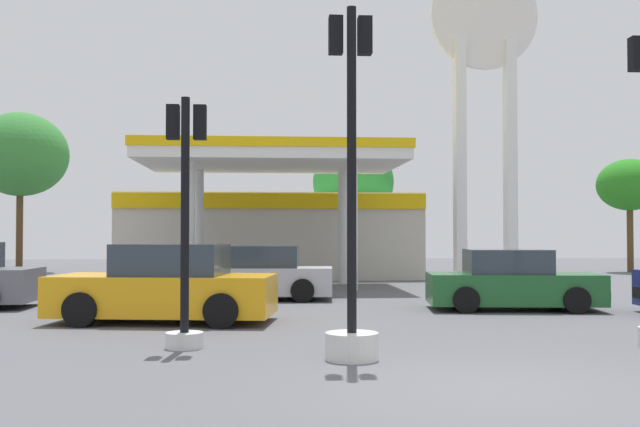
{
  "coord_description": "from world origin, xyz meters",
  "views": [
    {
      "loc": [
        -2.81,
        -8.66,
        1.86
      ],
      "look_at": [
        -1.29,
        12.25,
        2.42
      ],
      "focal_mm": 41.41,
      "sensor_mm": 36.0,
      "label": 1
    }
  ],
  "objects_px": {
    "station_pole_sign": "(484,55)",
    "car_4": "(512,282)",
    "car_0": "(258,275)",
    "tree_2": "(630,185)",
    "tree_0": "(20,155)",
    "car_3": "(165,287)",
    "traffic_signal_1": "(351,252)",
    "traffic_signal_3": "(185,238)",
    "tree_1": "(353,183)"
  },
  "relations": [
    {
      "from": "tree_2",
      "to": "traffic_signal_3",
      "type": "bearing_deg",
      "value": -130.39
    },
    {
      "from": "station_pole_sign",
      "to": "tree_0",
      "type": "xyz_separation_m",
      "value": [
        -20.13,
        8.3,
        -3.13
      ]
    },
    {
      "from": "station_pole_sign",
      "to": "car_3",
      "type": "bearing_deg",
      "value": -130.91
    },
    {
      "from": "car_4",
      "to": "tree_0",
      "type": "relative_size",
      "value": 0.56
    },
    {
      "from": "car_0",
      "to": "car_4",
      "type": "bearing_deg",
      "value": -27.36
    },
    {
      "from": "tree_0",
      "to": "car_4",
      "type": "bearing_deg",
      "value": -46.27
    },
    {
      "from": "car_0",
      "to": "traffic_signal_1",
      "type": "height_order",
      "value": "traffic_signal_1"
    },
    {
      "from": "station_pole_sign",
      "to": "tree_2",
      "type": "distance_m",
      "value": 11.9
    },
    {
      "from": "car_0",
      "to": "car_3",
      "type": "bearing_deg",
      "value": -110.16
    },
    {
      "from": "car_4",
      "to": "tree_1",
      "type": "xyz_separation_m",
      "value": [
        -1.84,
        17.27,
        3.61
      ]
    },
    {
      "from": "car_0",
      "to": "tree_2",
      "type": "distance_m",
      "value": 22.34
    },
    {
      "from": "car_0",
      "to": "tree_0",
      "type": "distance_m",
      "value": 19.77
    },
    {
      "from": "tree_2",
      "to": "car_4",
      "type": "bearing_deg",
      "value": -124.58
    },
    {
      "from": "car_0",
      "to": "tree_0",
      "type": "bearing_deg",
      "value": 126.95
    },
    {
      "from": "station_pole_sign",
      "to": "car_4",
      "type": "bearing_deg",
      "value": -103.38
    },
    {
      "from": "car_3",
      "to": "traffic_signal_1",
      "type": "xyz_separation_m",
      "value": [
        3.36,
        -4.8,
        0.84
      ]
    },
    {
      "from": "tree_0",
      "to": "tree_1",
      "type": "relative_size",
      "value": 1.23
    },
    {
      "from": "traffic_signal_3",
      "to": "car_4",
      "type": "bearing_deg",
      "value": 36.67
    },
    {
      "from": "tree_0",
      "to": "car_3",
      "type": "bearing_deg",
      "value": -64.73
    },
    {
      "from": "traffic_signal_1",
      "to": "tree_1",
      "type": "bearing_deg",
      "value": 83.19
    },
    {
      "from": "station_pole_sign",
      "to": "tree_1",
      "type": "xyz_separation_m",
      "value": [
        -4.27,
        7.07,
        -4.47
      ]
    },
    {
      "from": "tree_2",
      "to": "tree_1",
      "type": "bearing_deg",
      "value": 176.82
    },
    {
      "from": "car_0",
      "to": "car_4",
      "type": "relative_size",
      "value": 1.02
    },
    {
      "from": "traffic_signal_1",
      "to": "car_0",
      "type": "bearing_deg",
      "value": 98.54
    },
    {
      "from": "station_pole_sign",
      "to": "traffic_signal_3",
      "type": "xyz_separation_m",
      "value": [
        -9.7,
        -15.62,
        -6.95
      ]
    },
    {
      "from": "car_4",
      "to": "traffic_signal_3",
      "type": "xyz_separation_m",
      "value": [
        -7.27,
        -5.42,
        1.12
      ]
    },
    {
      "from": "traffic_signal_3",
      "to": "tree_2",
      "type": "relative_size",
      "value": 0.75
    },
    {
      "from": "traffic_signal_1",
      "to": "traffic_signal_3",
      "type": "distance_m",
      "value": 2.89
    },
    {
      "from": "tree_0",
      "to": "tree_1",
      "type": "xyz_separation_m",
      "value": [
        15.86,
        -1.24,
        -1.34
      ]
    },
    {
      "from": "station_pole_sign",
      "to": "car_0",
      "type": "bearing_deg",
      "value": -140.92
    },
    {
      "from": "station_pole_sign",
      "to": "car_3",
      "type": "relative_size",
      "value": 2.84
    },
    {
      "from": "car_4",
      "to": "tree_2",
      "type": "relative_size",
      "value": 0.79
    },
    {
      "from": "car_3",
      "to": "tree_0",
      "type": "relative_size",
      "value": 0.63
    },
    {
      "from": "tree_2",
      "to": "tree_0",
      "type": "bearing_deg",
      "value": 176.13
    },
    {
      "from": "tree_2",
      "to": "car_0",
      "type": "bearing_deg",
      "value": -142.84
    },
    {
      "from": "car_3",
      "to": "tree_1",
      "type": "relative_size",
      "value": 0.77
    },
    {
      "from": "traffic_signal_3",
      "to": "tree_1",
      "type": "distance_m",
      "value": 23.46
    },
    {
      "from": "tree_0",
      "to": "tree_1",
      "type": "height_order",
      "value": "tree_0"
    },
    {
      "from": "car_3",
      "to": "car_4",
      "type": "height_order",
      "value": "car_3"
    },
    {
      "from": "car_0",
      "to": "tree_2",
      "type": "relative_size",
      "value": 0.8
    },
    {
      "from": "traffic_signal_1",
      "to": "tree_1",
      "type": "xyz_separation_m",
      "value": [
        2.86,
        23.97,
        2.69
      ]
    },
    {
      "from": "traffic_signal_1",
      "to": "tree_0",
      "type": "xyz_separation_m",
      "value": [
        -13.0,
        25.21,
        4.03
      ]
    },
    {
      "from": "station_pole_sign",
      "to": "traffic_signal_1",
      "type": "xyz_separation_m",
      "value": [
        -7.13,
        -16.91,
        -7.16
      ]
    },
    {
      "from": "car_0",
      "to": "tree_1",
      "type": "distance_m",
      "value": 15.15
    },
    {
      "from": "station_pole_sign",
      "to": "traffic_signal_1",
      "type": "distance_m",
      "value": 19.7
    },
    {
      "from": "car_4",
      "to": "tree_0",
      "type": "bearing_deg",
      "value": 133.73
    },
    {
      "from": "car_4",
      "to": "car_0",
      "type": "bearing_deg",
      "value": 152.64
    },
    {
      "from": "traffic_signal_1",
      "to": "tree_2",
      "type": "height_order",
      "value": "tree_2"
    },
    {
      "from": "car_3",
      "to": "traffic_signal_3",
      "type": "bearing_deg",
      "value": -77.28
    },
    {
      "from": "car_3",
      "to": "car_4",
      "type": "relative_size",
      "value": 1.12
    }
  ]
}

